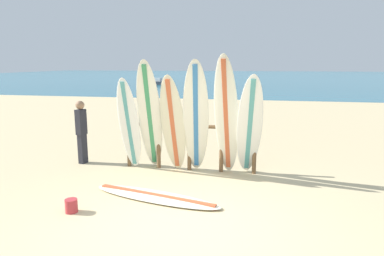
# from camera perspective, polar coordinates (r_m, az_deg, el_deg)

# --- Properties ---
(ground_plane) EXTENTS (120.00, 120.00, 0.00)m
(ground_plane) POSITION_cam_1_polar(r_m,az_deg,el_deg) (5.20, -2.28, -16.48)
(ground_plane) COLOR #D3BC8C
(ocean_water) EXTENTS (120.00, 80.00, 0.01)m
(ocean_water) POSITION_cam_1_polar(r_m,az_deg,el_deg) (62.54, 10.38, 8.47)
(ocean_water) COLOR teal
(ocean_water) RESTS_ON ground
(surfboard_rack) EXTENTS (2.98, 0.09, 1.16)m
(surfboard_rack) POSITION_cam_1_polar(r_m,az_deg,el_deg) (7.63, -0.44, -1.92)
(surfboard_rack) COLOR brown
(surfboard_rack) RESTS_ON ground
(surfboard_leaning_far_left) EXTENTS (0.47, 0.69, 2.10)m
(surfboard_leaning_far_left) POSITION_cam_1_polar(r_m,az_deg,el_deg) (7.62, -10.45, 0.56)
(surfboard_leaning_far_left) COLOR white
(surfboard_leaning_far_left) RESTS_ON ground
(surfboard_leaning_left) EXTENTS (0.63, 1.11, 2.47)m
(surfboard_leaning_left) POSITION_cam_1_polar(r_m,az_deg,el_deg) (7.44, -7.05, 1.87)
(surfboard_leaning_left) COLOR white
(surfboard_leaning_left) RESTS_ON ground
(surfboard_leaning_center_left) EXTENTS (0.57, 0.78, 2.17)m
(surfboard_leaning_center_left) POSITION_cam_1_polar(r_m,az_deg,el_deg) (7.30, -3.19, 0.55)
(surfboard_leaning_center_left) COLOR beige
(surfboard_leaning_center_left) RESTS_ON ground
(surfboard_leaning_center) EXTENTS (0.69, 1.09, 2.48)m
(surfboard_leaning_center) POSITION_cam_1_polar(r_m,az_deg,el_deg) (7.13, 0.64, 1.58)
(surfboard_leaning_center) COLOR white
(surfboard_leaning_center) RESTS_ON ground
(surfboard_leaning_center_right) EXTENTS (0.61, 0.82, 2.58)m
(surfboard_leaning_center_right) POSITION_cam_1_polar(r_m,az_deg,el_deg) (7.15, 5.74, 1.96)
(surfboard_leaning_center_right) COLOR silver
(surfboard_leaning_center_right) RESTS_ON ground
(surfboard_leaning_right) EXTENTS (0.65, 1.08, 2.20)m
(surfboard_leaning_right) POSITION_cam_1_polar(r_m,az_deg,el_deg) (7.09, 9.59, 0.24)
(surfboard_leaning_right) COLOR white
(surfboard_leaning_right) RESTS_ON ground
(surfboard_lying_on_sand) EXTENTS (2.57, 1.11, 0.08)m
(surfboard_lying_on_sand) POSITION_cam_1_polar(r_m,az_deg,el_deg) (6.26, -6.13, -11.28)
(surfboard_lying_on_sand) COLOR silver
(surfboard_lying_on_sand) RESTS_ON ground
(beachgoer_standing) EXTENTS (0.20, 0.27, 1.51)m
(beachgoer_standing) POSITION_cam_1_polar(r_m,az_deg,el_deg) (8.53, -17.97, -0.20)
(beachgoer_standing) COLOR #26262D
(beachgoer_standing) RESTS_ON ground
(small_boat_offshore) EXTENTS (2.79, 1.27, 0.71)m
(small_boat_offshore) POSITION_cam_1_polar(r_m,az_deg,el_deg) (38.48, -5.78, 7.60)
(small_boat_offshore) COLOR #333842
(small_boat_offshore) RESTS_ON ocean_water
(sand_bucket) EXTENTS (0.20, 0.20, 0.22)m
(sand_bucket) POSITION_cam_1_polar(r_m,az_deg,el_deg) (5.99, -19.50, -12.14)
(sand_bucket) COLOR #B73338
(sand_bucket) RESTS_ON ground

